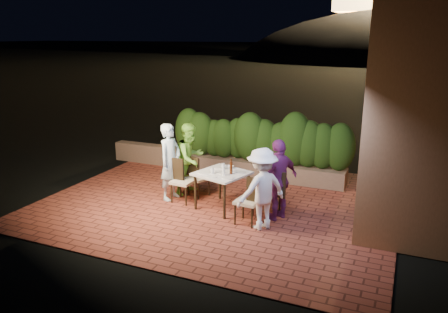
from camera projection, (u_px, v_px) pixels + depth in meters
The scene contains 31 objects.
ground at pixel (211, 209), 8.73m from camera, with size 400.00×400.00×0.00m, color black.
terrace_floor at pixel (221, 203), 9.19m from camera, with size 7.00×6.00×0.15m, color brown.
building_wall at pixel (422, 80), 8.46m from camera, with size 1.60×5.00×5.00m, color #915E39.
window_pane at pixel (375, 107), 8.44m from camera, with size 0.08×1.00×1.40m, color black.
window_frame at pixel (374, 107), 8.45m from camera, with size 0.06×1.15×1.55m, color black.
planter at pixel (258, 169), 10.63m from camera, with size 4.20×0.55×0.40m, color brown.
hedge at pixel (259, 139), 10.43m from camera, with size 4.00×0.70×1.10m, color #1A370F, non-canonical shape.
parapet at pixel (153, 154), 11.76m from camera, with size 2.20×0.30×0.50m, color brown.
hill at pixel (401, 88), 62.13m from camera, with size 52.00×40.00×22.00m, color black.
dining_table at pixel (222, 191), 8.64m from camera, with size 0.90×0.90×0.75m, color white, non-canonical shape.
plate_nw at pixel (204, 173), 8.51m from camera, with size 0.24×0.24×0.01m, color white.
plate_sw at pixel (218, 167), 8.87m from camera, with size 0.24×0.24×0.01m, color white.
plate_ne at pixel (228, 178), 8.21m from camera, with size 0.23×0.23×0.01m, color white.
plate_se at pixel (239, 172), 8.55m from camera, with size 0.23×0.23×0.01m, color white.
plate_centre at pixel (221, 172), 8.54m from camera, with size 0.21×0.21×0.01m, color white.
plate_front at pixel (212, 177), 8.26m from camera, with size 0.20×0.20×0.01m, color white.
glass_nw at pixel (212, 171), 8.47m from camera, with size 0.07×0.07×0.11m, color silver.
glass_sw at pixel (223, 166), 8.74m from camera, with size 0.07×0.07×0.12m, color silver.
glass_ne at pixel (224, 173), 8.36m from camera, with size 0.06×0.06×0.10m, color silver.
glass_se at pixel (231, 169), 8.57m from camera, with size 0.06×0.06×0.10m, color silver.
beer_bottle at pixel (231, 167), 8.42m from camera, with size 0.06×0.06×0.30m, color #451E0B, non-canonical shape.
bowl at pixel (230, 167), 8.83m from camera, with size 0.16×0.16×0.04m, color white.
chair_left_front at pixel (183, 181), 8.98m from camera, with size 0.42×0.42×0.92m, color black, non-canonical shape.
chair_left_back at pixel (198, 177), 9.32m from camera, with size 0.39×0.39×0.84m, color black, non-canonical shape.
chair_right_front at pixel (248, 200), 7.94m from camera, with size 0.41×0.41×0.90m, color black, non-canonical shape.
chair_right_back at pixel (267, 192), 8.27m from camera, with size 0.44×0.44×0.95m, color black, non-canonical shape.
diner_blue at pixel (170, 162), 9.06m from camera, with size 0.59×0.39×1.61m, color #C5ECFE.
diner_green at pixel (191, 158), 9.42m from camera, with size 0.75×0.59×1.55m, color #8DE146.
diner_white at pixel (262, 189), 7.66m from camera, with size 0.96×0.55×1.48m, color white.
diner_purple at pixel (279, 180), 8.07m from camera, with size 0.90×0.37×1.53m, color #6F2567.
parapet_lamp at pixel (168, 144), 11.49m from camera, with size 0.10×0.10×0.14m, color orange.
Camera 1 is at (3.45, -7.36, 3.35)m, focal length 35.00 mm.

